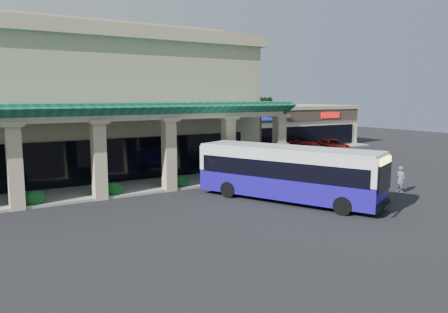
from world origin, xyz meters
TOP-DOWN VIEW (x-y plane):
  - ground at (0.00, 0.00)m, footprint 110.00×110.00m
  - main_building at (-8.00, 16.00)m, footprint 30.80×14.80m
  - arcade at (-8.00, 6.80)m, footprint 30.00×6.20m
  - strip_mall at (18.00, 24.00)m, footprint 22.50×12.50m
  - palm_0 at (8.50, 11.00)m, footprint 2.40×2.40m
  - palm_1 at (9.50, 14.00)m, footprint 2.40×2.40m
  - broadleaf_tree at (7.50, 19.00)m, footprint 2.60×2.60m
  - transit_bus at (1.64, -1.00)m, footprint 7.09×11.44m
  - pedestrian at (9.26, -2.99)m, footprint 0.41×0.62m
  - car_silver at (11.35, 13.05)m, footprint 2.83×5.03m
  - car_white at (13.47, 13.92)m, footprint 1.67×4.28m
  - car_red at (17.17, 13.63)m, footprint 3.44×4.94m
  - car_gray at (20.62, 13.93)m, footprint 3.83×5.46m

SIDE VIEW (x-z plane):
  - ground at x=0.00m, z-range 0.00..0.00m
  - car_red at x=17.17m, z-range 0.00..1.33m
  - car_gray at x=20.62m, z-range 0.00..1.38m
  - car_white at x=13.47m, z-range 0.00..1.39m
  - car_silver at x=11.35m, z-range 0.00..1.61m
  - pedestrian at x=9.26m, z-range 0.00..1.70m
  - transit_bus at x=1.64m, z-range 0.00..3.17m
  - broadleaf_tree at x=7.50m, z-range 0.00..4.81m
  - strip_mall at x=18.00m, z-range 0.00..4.90m
  - arcade at x=-8.00m, z-range 0.00..5.70m
  - palm_1 at x=9.50m, z-range 0.00..5.80m
  - palm_0 at x=8.50m, z-range 0.00..6.60m
  - main_building at x=-8.00m, z-range 0.00..11.35m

